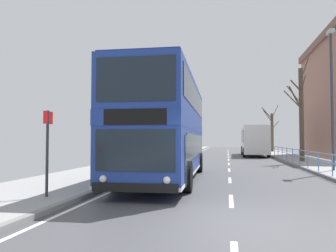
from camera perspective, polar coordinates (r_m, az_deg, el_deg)
The scene contains 8 objects.
ground at distance 7.18m, azimuth 5.27°, elevation -16.14°, with size 15.80×140.00×0.20m.
double_decker_bus_main at distance 14.22m, azimuth -0.24°, elevation -0.34°, with size 2.92×11.10×4.30m.
background_bus_far_lane at distance 36.91m, azimuth 14.82°, elevation -2.37°, with size 2.76×10.65×3.15m.
pedestrian_railing_far_kerb at distance 20.43m, azimuth 23.27°, elevation -4.83°, with size 0.05×26.71×0.99m.
bus_stop_sign_near at distance 9.84m, azimuth -20.36°, elevation -2.81°, with size 0.08×0.44×2.43m.
street_lamp_far_side at distance 19.37m, azimuth 26.74°, elevation 5.93°, with size 0.28×0.60×7.45m.
bare_tree_far_00 at distance 46.95m, azimuth 17.73°, elevation -0.79°, with size 2.47×2.03×6.21m.
bare_tree_far_01 at distance 26.34m, azimuth 22.26°, elevation 2.27°, with size 1.61×2.57×7.40m.
Camera 1 is at (-0.10, -6.95, 1.74)m, focal length 34.81 mm.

